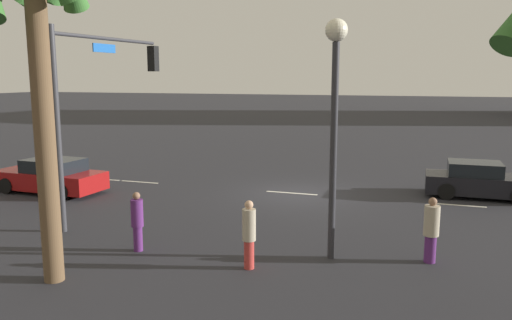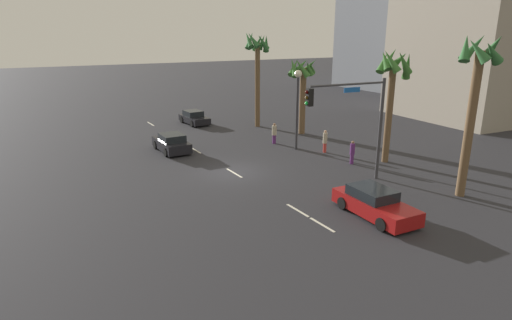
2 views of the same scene
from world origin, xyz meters
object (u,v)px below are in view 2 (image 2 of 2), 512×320
(palm_tree_0, at_px, (475,84))
(traffic_signal, at_px, (357,114))
(palm_tree_1, at_px, (257,57))
(building_3, at_px, (396,16))
(palm_tree_2, at_px, (302,79))
(car_2, at_px, (374,203))
(pedestrian_2, at_px, (325,141))
(pedestrian_1, at_px, (274,133))
(palm_tree_3, at_px, (393,78))
(streetlamp, at_px, (298,95))
(car_1, at_px, (172,143))
(pedestrian_0, at_px, (352,152))
(car_0, at_px, (194,118))

(palm_tree_0, bearing_deg, traffic_signal, -140.72)
(palm_tree_1, bearing_deg, building_3, 113.42)
(palm_tree_2, bearing_deg, building_3, 121.06)
(car_2, bearing_deg, palm_tree_1, 164.77)
(pedestrian_2, bearing_deg, pedestrian_1, -156.66)
(palm_tree_3, relative_size, building_3, 0.34)
(car_2, bearing_deg, traffic_signal, 149.71)
(streetlamp, xyz_separation_m, palm_tree_0, (12.62, 2.18, 1.86))
(streetlamp, relative_size, building_3, 0.26)
(palm_tree_0, bearing_deg, palm_tree_2, 175.12)
(car_1, height_order, pedestrian_0, pedestrian_0)
(traffic_signal, distance_m, palm_tree_3, 5.73)
(traffic_signal, distance_m, palm_tree_2, 13.49)
(pedestrian_1, xyz_separation_m, palm_tree_3, (8.37, 3.96, 4.95))
(streetlamp, bearing_deg, pedestrian_1, -169.45)
(pedestrian_1, relative_size, building_3, 0.07)
(building_3, bearing_deg, car_1, -64.27)
(palm_tree_0, bearing_deg, pedestrian_2, -175.75)
(car_2, xyz_separation_m, palm_tree_3, (-6.32, 7.52, 5.19))
(building_3, bearing_deg, palm_tree_0, -40.71)
(car_0, distance_m, palm_tree_3, 20.95)
(palm_tree_2, distance_m, building_3, 38.32)
(car_0, height_order, pedestrian_0, pedestrian_0)
(car_2, relative_size, traffic_signal, 0.76)
(pedestrian_2, xyz_separation_m, palm_tree_1, (-10.85, 0.40, 5.70))
(pedestrian_1, xyz_separation_m, palm_tree_0, (15.08, 2.64, 5.24))
(pedestrian_0, bearing_deg, pedestrian_1, -168.36)
(palm_tree_2, relative_size, building_3, 0.29)
(palm_tree_0, bearing_deg, car_2, -93.53)
(palm_tree_1, bearing_deg, car_2, -15.23)
(pedestrian_2, relative_size, palm_tree_0, 0.20)
(pedestrian_2, height_order, building_3, building_3)
(traffic_signal, relative_size, pedestrian_2, 3.58)
(car_2, distance_m, palm_tree_1, 22.86)
(car_0, distance_m, palm_tree_0, 26.99)
(pedestrian_2, bearing_deg, palm_tree_3, 27.27)
(streetlamp, relative_size, palm_tree_2, 0.90)
(car_1, relative_size, car_2, 0.88)
(pedestrian_0, height_order, palm_tree_2, palm_tree_2)
(car_2, height_order, traffic_signal, traffic_signal)
(pedestrian_0, height_order, pedestrian_1, pedestrian_1)
(streetlamp, relative_size, palm_tree_0, 0.70)
(streetlamp, xyz_separation_m, building_3, (-23.86, 35.96, 7.24))
(palm_tree_2, bearing_deg, pedestrian_0, -15.00)
(streetlamp, xyz_separation_m, palm_tree_2, (-4.39, 3.63, 0.62))
(streetlamp, relative_size, pedestrian_0, 3.72)
(car_2, bearing_deg, streetlamp, 161.83)
(palm_tree_1, distance_m, building_3, 37.57)
(car_2, xyz_separation_m, streetlamp, (-12.24, 4.02, 3.63))
(car_1, height_order, traffic_signal, traffic_signal)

